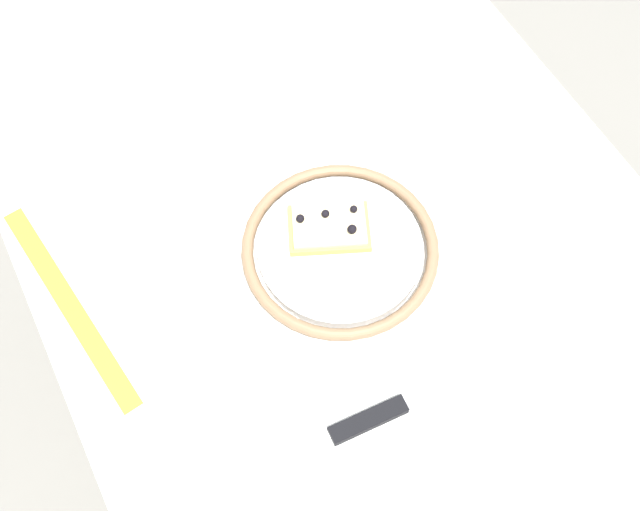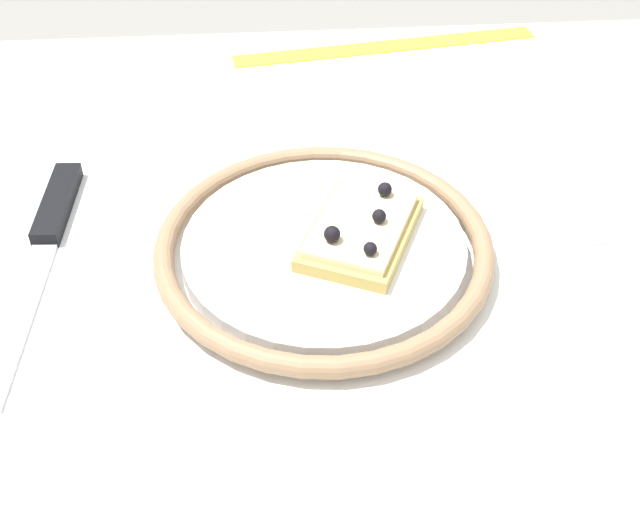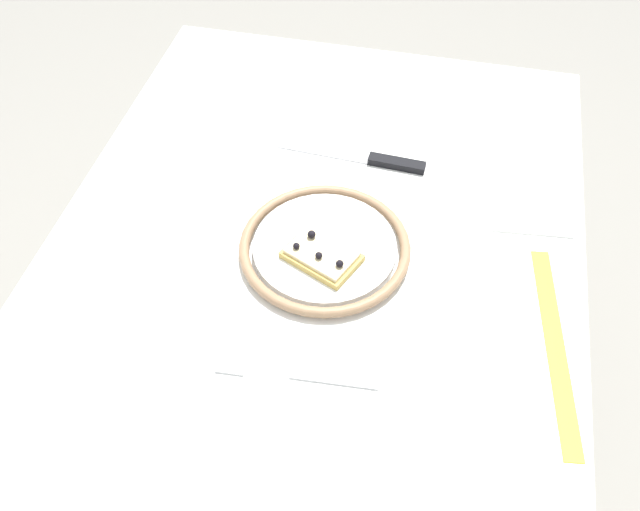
% 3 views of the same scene
% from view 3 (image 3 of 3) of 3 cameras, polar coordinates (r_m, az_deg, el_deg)
% --- Properties ---
extents(ground_plane, '(6.00, 6.00, 0.00)m').
position_cam_3_polar(ground_plane, '(1.56, -0.80, -18.29)').
color(ground_plane, gray).
extents(dining_table, '(1.11, 0.75, 0.72)m').
position_cam_3_polar(dining_table, '(1.01, -1.18, -4.91)').
color(dining_table, white).
rests_on(dining_table, ground_plane).
extents(plate, '(0.24, 0.24, 0.02)m').
position_cam_3_polar(plate, '(0.95, 0.40, 0.67)').
color(plate, white).
rests_on(plate, dining_table).
extents(pizza_slice_near, '(0.10, 0.12, 0.03)m').
position_cam_3_polar(pizza_slice_near, '(0.92, 0.13, 0.05)').
color(pizza_slice_near, tan).
rests_on(pizza_slice_near, plate).
extents(knife, '(0.03, 0.24, 0.01)m').
position_cam_3_polar(knife, '(1.09, 4.72, 7.94)').
color(knife, silver).
rests_on(knife, dining_table).
extents(fork, '(0.03, 0.20, 0.00)m').
position_cam_3_polar(fork, '(0.84, -2.11, -9.91)').
color(fork, silver).
rests_on(fork, dining_table).
extents(measuring_tape, '(0.31, 0.07, 0.00)m').
position_cam_3_polar(measuring_tape, '(0.91, 19.04, -7.09)').
color(measuring_tape, yellow).
rests_on(measuring_tape, dining_table).
extents(napkin, '(0.13, 0.13, 0.00)m').
position_cam_3_polar(napkin, '(1.06, 17.12, 4.00)').
color(napkin, white).
rests_on(napkin, dining_table).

